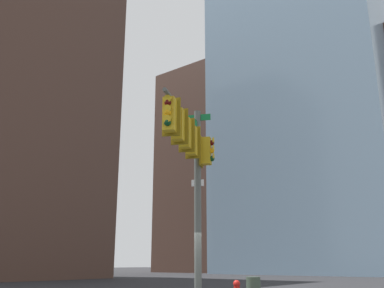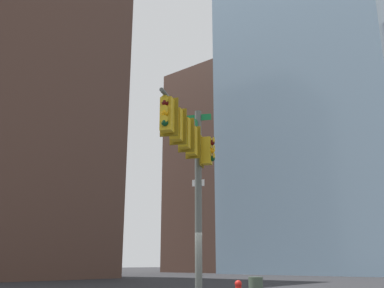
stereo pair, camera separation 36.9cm
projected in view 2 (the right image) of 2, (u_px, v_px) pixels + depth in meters
The scene contains 5 objects.
signal_pole_assembly at pixel (190, 157), 14.27m from camera, with size 4.28×2.34×7.00m.
building_brick_nearside at pixel (5, 96), 44.99m from camera, with size 20.02×16.77×37.04m, color #4C3328.
building_brick_midblock at pixel (368, 158), 63.84m from camera, with size 16.23×17.62×33.38m, color #4C3328.
building_glass_tower at pixel (317, 66), 67.74m from camera, with size 22.17×25.04×63.62m, color #7A99B2.
building_brick_farside at pixel (240, 170), 75.75m from camera, with size 20.63×18.84×34.82m, color #4C3328.
Camera 2 is at (-11.44, -9.61, 1.48)m, focal length 39.66 mm.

